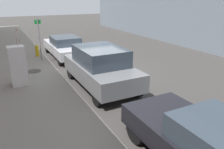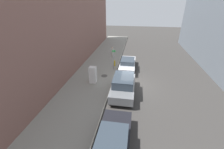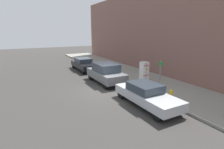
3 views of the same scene
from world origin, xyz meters
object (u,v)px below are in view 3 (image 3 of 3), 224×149
Objects in this scene: fire_hydrant at (171,95)px; parked_sedan_dark at (84,64)px; parked_sedan_silver at (146,94)px; parked_suv_gray at (106,73)px; discarded_refrigerator at (144,71)px; street_sign_post at (160,76)px.

parked_sedan_dark is at bearing -81.93° from fire_hydrant.
fire_hydrant is 0.16× the size of parked_sedan_silver.
parked_suv_gray reaches higher than fire_hydrant.
parked_suv_gray is at bearing -24.13° from discarded_refrigerator.
discarded_refrigerator reaches higher than fire_hydrant.
discarded_refrigerator is 4.91m from fire_hydrant.
street_sign_post is at bearing 98.49° from parked_sedan_dark.
parked_sedan_dark is at bearing -81.51° from street_sign_post.
street_sign_post is at bearing -159.45° from parked_sedan_silver.
parked_sedan_dark is (1.63, -10.90, -0.80)m from street_sign_post.
fire_hydrant is at bearing 105.56° from parked_suv_gray.
discarded_refrigerator is 7.96m from parked_sedan_dark.
parked_suv_gray is at bearing -74.44° from fire_hydrant.
parked_sedan_dark is 5.87m from parked_suv_gray.
parked_suv_gray is (1.63, -5.04, -0.63)m from street_sign_post.
street_sign_post reaches higher than fire_hydrant.
parked_suv_gray reaches higher than parked_sedan_dark.
fire_hydrant is at bearing 72.36° from discarded_refrigerator.
discarded_refrigerator reaches higher than parked_sedan_dark.
parked_sedan_silver is at bearing 53.06° from discarded_refrigerator.
fire_hydrant is 12.07m from parked_sedan_dark.
discarded_refrigerator is 2.29× the size of fire_hydrant.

